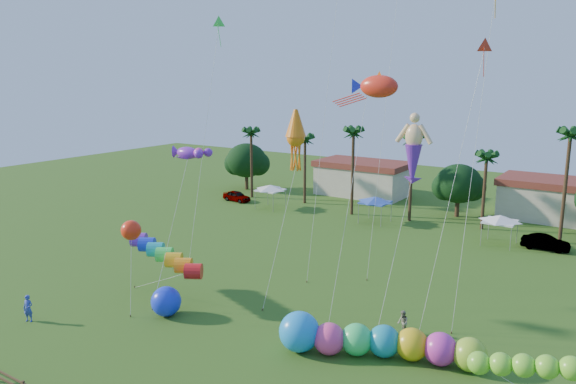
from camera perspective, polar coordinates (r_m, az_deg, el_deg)
The scene contains 19 objects.
ground at distance 33.32m, azimuth -10.10°, elevation -18.40°, with size 160.00×160.00×0.00m, color #285116.
tree_line at distance 67.76m, azimuth 18.78°, elevation 0.66°, with size 69.46×8.91×11.00m.
buildings_row at distance 75.70m, azimuth 15.01°, elevation 0.26°, with size 35.00×7.00×4.00m.
tent_row at distance 64.14m, azimuth 8.61°, elevation -0.83°, with size 31.00×4.00×0.60m.
car_a at distance 75.57m, azimuth -5.24°, elevation -0.41°, with size 1.65×4.11×1.40m, color #4C4C54.
car_b at distance 60.02m, azimuth 24.69°, elevation -4.69°, with size 1.53×4.38×1.44m, color #4C4C54.
spectator_a at distance 43.20m, azimuth -24.90°, elevation -10.67°, with size 0.69×0.45×1.89m, color #3344B5.
spectator_b at distance 38.34m, azimuth 11.58°, elevation -12.87°, with size 0.78×0.61×1.61m, color gray.
caterpillar_inflatable at distance 35.09m, azimuth 8.50°, elevation -14.75°, with size 12.01×6.04×2.51m.
blue_ball at distance 41.06m, azimuth -12.28°, elevation -10.80°, with size 2.12×2.12×2.12m, color #1B34F8.
rainbow_tube at distance 42.18m, azimuth -11.67°, elevation -7.36°, with size 9.16×3.88×3.56m.
green_worm at distance 29.57m, azimuth 18.82°, elevation -16.11°, with size 10.44×2.28×3.79m.
orange_ball_kite at distance 40.10m, azimuth -15.66°, elevation -3.77°, with size 1.39×1.39×6.89m.
merman_kite at distance 39.62m, azimuth 12.60°, elevation 3.84°, with size 2.12×5.80×13.72m.
fish_kite at distance 40.26m, azimuth 9.22°, elevation 10.53°, with size 4.41×6.80×16.75m.
squid_kite at distance 42.25m, azimuth 0.79°, elevation 5.53°, with size 1.95×5.84×14.26m.
lobster_kite at distance 40.85m, azimuth -10.18°, elevation 3.92°, with size 3.66×4.48×11.82m.
delta_kite_red at distance 37.44m, azimuth 19.22°, elevation 13.16°, with size 2.49×4.32×18.92m.
delta_kite_green at distance 50.65m, azimuth -7.10°, elevation 16.25°, with size 1.77×4.09×21.65m.
Camera 1 is at (20.30, -20.48, 16.69)m, focal length 35.00 mm.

